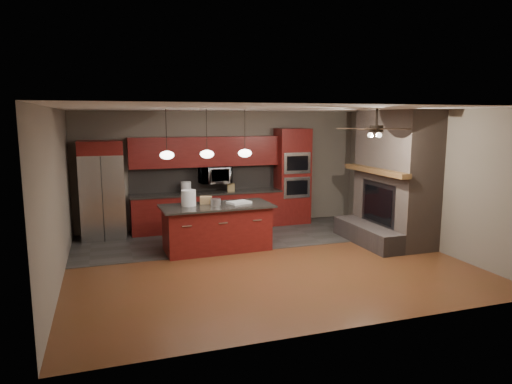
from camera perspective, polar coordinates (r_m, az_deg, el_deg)
name	(u,v)px	position (r m, az deg, el deg)	size (l,w,h in m)	color
ground	(264,260)	(8.65, 0.99, -8.50)	(7.00, 7.00, 0.00)	#592E1A
ceiling	(264,109)	(8.24, 1.04, 10.38)	(7.00, 6.00, 0.02)	white
back_wall	(223,169)	(11.18, -4.10, 2.87)	(7.00, 0.02, 2.80)	#706459
right_wall	(424,178)	(10.04, 20.21, 1.60)	(0.02, 6.00, 2.80)	#706459
left_wall	(57,197)	(7.91, -23.67, -0.54)	(0.02, 6.00, 2.80)	#706459
slate_tile_patch	(237,236)	(10.30, -2.35, -5.57)	(7.00, 2.40, 0.01)	#35322F
fireplace_column	(393,182)	(10.10, 16.71, 1.23)	(1.30, 2.10, 2.80)	brown
back_cabinetry	(207,192)	(10.90, -6.16, -0.01)	(3.59, 0.64, 2.20)	maroon
oven_tower	(292,176)	(11.46, 4.56, 1.97)	(0.80, 0.63, 2.38)	maroon
microwave	(215,175)	(10.89, -5.18, 2.16)	(0.73, 0.41, 0.50)	silver
refrigerator	(102,190)	(10.51, -18.67, 0.22)	(0.93, 0.75, 2.15)	silver
kitchen_island	(217,227)	(9.21, -4.90, -4.42)	(2.25, 1.08, 0.92)	maroon
white_bucket	(189,198)	(9.09, -8.43, -0.74)	(0.29, 0.29, 0.31)	silver
paint_can	(216,202)	(9.07, -5.06, -1.27)	(0.20, 0.20, 0.14)	silver
paint_tray	(239,202)	(9.27, -2.12, -1.30)	(0.43, 0.30, 0.04)	silver
cardboard_box	(206,200)	(9.28, -6.28, -1.01)	(0.23, 0.17, 0.15)	#93734C
counter_bucket	(186,187)	(10.74, -8.75, 0.56)	(0.24, 0.24, 0.27)	white
counter_box	(231,187)	(10.93, -3.15, 0.58)	(0.17, 0.13, 0.19)	#957B4D
pendant_left	(167,155)	(8.57, -11.07, 4.58)	(0.26, 0.26, 0.92)	black
pendant_center	(207,154)	(8.70, -6.15, 4.76)	(0.26, 0.26, 0.92)	black
pendant_right	(245,153)	(8.89, -1.40, 4.91)	(0.26, 0.26, 0.92)	black
ceiling_fan	(376,128)	(8.32, 14.81, 7.71)	(1.27, 1.33, 0.41)	black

